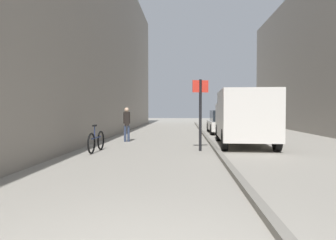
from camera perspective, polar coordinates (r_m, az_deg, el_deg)
name	(u,v)px	position (r m, az deg, el deg)	size (l,w,h in m)	color
ground_plane	(175,142)	(14.70, 1.32, -3.97)	(80.00, 80.00, 0.00)	gray
building_facade_left	(77,26)	(15.96, -16.16, 16.11)	(2.03, 40.00, 10.88)	gray
kerb_strip	(209,141)	(14.73, 7.49, -3.74)	(0.16, 40.00, 0.12)	slate
pedestrian_main_foreground	(127,122)	(14.82, -7.49, -0.35)	(0.31, 0.22, 1.60)	#2D3851
delivery_van	(244,116)	(13.43, 13.64, 0.66)	(2.28, 5.10, 2.27)	silver
parked_car	(223,122)	(20.23, 9.98, -0.36)	(1.85, 4.20, 1.45)	silver
street_sign_post	(200,109)	(11.47, 5.89, 2.09)	(0.58, 0.20, 2.60)	black
bicycle_leaning	(96,141)	(11.45, -12.88, -3.78)	(0.12, 1.77, 0.98)	black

